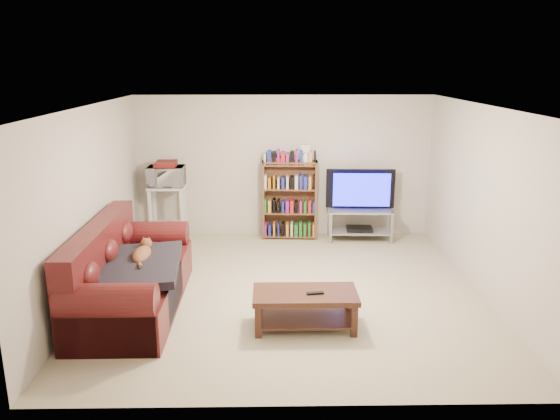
{
  "coord_description": "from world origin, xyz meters",
  "views": [
    {
      "loc": [
        -0.22,
        -6.66,
        2.91
      ],
      "look_at": [
        -0.1,
        0.4,
        1.0
      ],
      "focal_mm": 35.0,
      "sensor_mm": 36.0,
      "label": 1
    }
  ],
  "objects_px": {
    "sofa": "(126,280)",
    "tv_stand": "(360,219)",
    "bookshelf": "(290,199)",
    "coffee_table": "(305,303)"
  },
  "relations": [
    {
      "from": "bookshelf",
      "to": "sofa",
      "type": "bearing_deg",
      "value": -123.92
    },
    {
      "from": "tv_stand",
      "to": "bookshelf",
      "type": "distance_m",
      "value": 1.23
    },
    {
      "from": "sofa",
      "to": "bookshelf",
      "type": "height_order",
      "value": "bookshelf"
    },
    {
      "from": "sofa",
      "to": "tv_stand",
      "type": "relative_size",
      "value": 2.26
    },
    {
      "from": "coffee_table",
      "to": "tv_stand",
      "type": "bearing_deg",
      "value": 70.38
    },
    {
      "from": "coffee_table",
      "to": "tv_stand",
      "type": "height_order",
      "value": "tv_stand"
    },
    {
      "from": "tv_stand",
      "to": "bookshelf",
      "type": "xyz_separation_m",
      "value": [
        -1.18,
        0.13,
        0.33
      ]
    },
    {
      "from": "sofa",
      "to": "bookshelf",
      "type": "distance_m",
      "value": 3.45
    },
    {
      "from": "sofa",
      "to": "tv_stand",
      "type": "distance_m",
      "value": 4.18
    },
    {
      "from": "tv_stand",
      "to": "bookshelf",
      "type": "bearing_deg",
      "value": 176.4
    }
  ]
}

